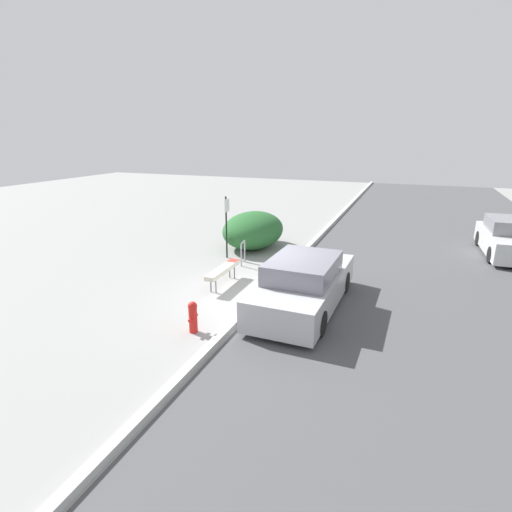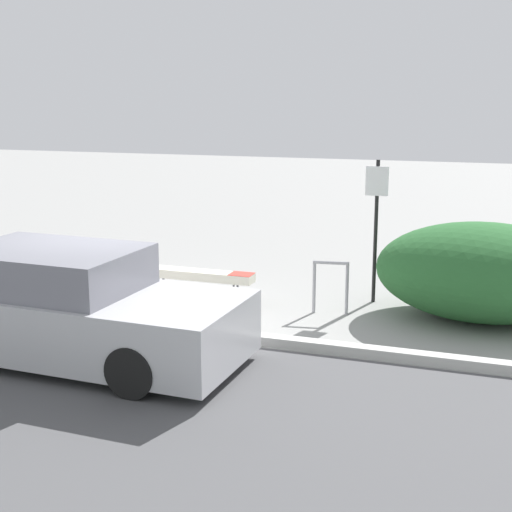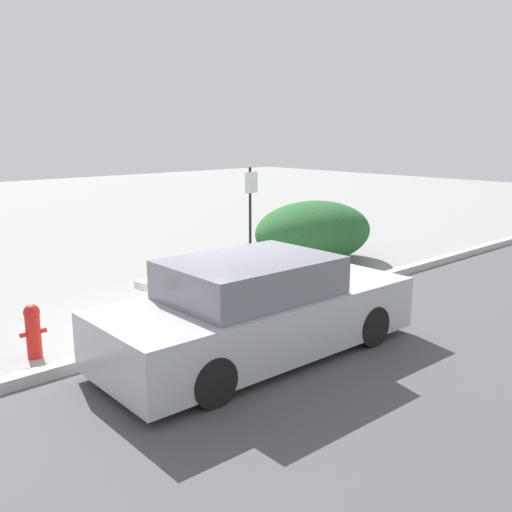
{
  "view_description": "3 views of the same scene",
  "coord_description": "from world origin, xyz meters",
  "px_view_note": "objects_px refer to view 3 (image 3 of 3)",
  "views": [
    {
      "loc": [
        -9.73,
        -3.7,
        4.45
      ],
      "look_at": [
        1.56,
        0.72,
        0.73
      ],
      "focal_mm": 28.0,
      "sensor_mm": 36.0,
      "label": 1
    },
    {
      "loc": [
        5.12,
        -8.62,
        3.23
      ],
      "look_at": [
        1.91,
        0.51,
        1.09
      ],
      "focal_mm": 50.0,
      "sensor_mm": 36.0,
      "label": 2
    },
    {
      "loc": [
        -5.16,
        -6.8,
        3.07
      ],
      "look_at": [
        1.77,
        0.77,
        0.82
      ],
      "focal_mm": 40.0,
      "sensor_mm": 36.0,
      "label": 3
    }
  ],
  "objects_px": {
    "bench": "(184,277)",
    "bike_rack": "(260,257)",
    "sign_post": "(250,209)",
    "parked_car_near": "(258,311)",
    "fire_hydrant": "(33,329)"
  },
  "relations": [
    {
      "from": "bench",
      "to": "bike_rack",
      "type": "height_order",
      "value": "bike_rack"
    },
    {
      "from": "bench",
      "to": "sign_post",
      "type": "height_order",
      "value": "sign_post"
    },
    {
      "from": "bench",
      "to": "sign_post",
      "type": "bearing_deg",
      "value": 23.05
    },
    {
      "from": "sign_post",
      "to": "parked_car_near",
      "type": "height_order",
      "value": "sign_post"
    },
    {
      "from": "parked_car_near",
      "to": "fire_hydrant",
      "type": "bearing_deg",
      "value": 140.79
    },
    {
      "from": "parked_car_near",
      "to": "sign_post",
      "type": "bearing_deg",
      "value": 50.9
    },
    {
      "from": "sign_post",
      "to": "parked_car_near",
      "type": "distance_m",
      "value": 5.09
    },
    {
      "from": "bench",
      "to": "bike_rack",
      "type": "distance_m",
      "value": 2.12
    },
    {
      "from": "sign_post",
      "to": "fire_hydrant",
      "type": "height_order",
      "value": "sign_post"
    },
    {
      "from": "sign_post",
      "to": "parked_car_near",
      "type": "relative_size",
      "value": 0.49
    },
    {
      "from": "bike_rack",
      "to": "bench",
      "type": "bearing_deg",
      "value": -173.52
    },
    {
      "from": "bike_rack",
      "to": "parked_car_near",
      "type": "distance_m",
      "value": 4.05
    },
    {
      "from": "bike_rack",
      "to": "fire_hydrant",
      "type": "xyz_separation_m",
      "value": [
        -5.12,
        -0.93,
        -0.09
      ]
    },
    {
      "from": "sign_post",
      "to": "bench",
      "type": "bearing_deg",
      "value": -157.12
    },
    {
      "from": "sign_post",
      "to": "fire_hydrant",
      "type": "relative_size",
      "value": 3.01
    }
  ]
}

